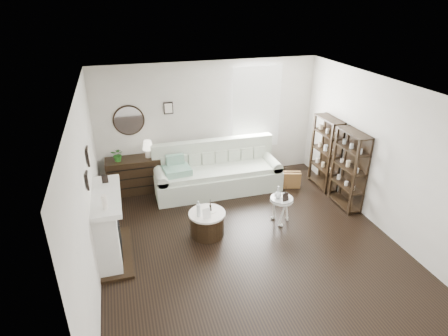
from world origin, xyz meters
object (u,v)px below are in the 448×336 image
object	(u,v)px
sofa	(217,174)
drum_table	(207,223)
pedestal_table	(282,200)
dresser	(135,175)

from	to	relation	value
sofa	drum_table	world-z (taller)	sofa
sofa	pedestal_table	xyz separation A→B (m)	(0.82, -1.65, 0.13)
dresser	drum_table	distance (m)	2.34
drum_table	pedestal_table	bearing A→B (deg)	0.60
sofa	drum_table	distance (m)	1.78
sofa	dresser	bearing A→B (deg)	167.59
pedestal_table	dresser	bearing A→B (deg)	141.62
pedestal_table	drum_table	bearing A→B (deg)	-179.40
drum_table	pedestal_table	world-z (taller)	pedestal_table
sofa	drum_table	size ratio (longest dim) A/B	4.14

